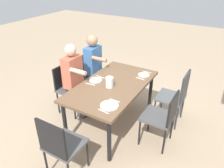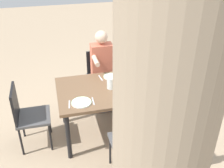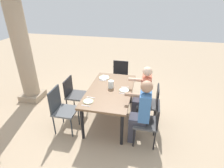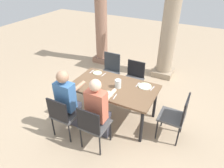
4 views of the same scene
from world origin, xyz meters
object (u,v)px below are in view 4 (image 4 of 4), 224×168
(chair_west_south, at_px, (63,114))
(chair_head_east, at_px, (177,115))
(plate_2, at_px, (145,86))
(stone_column_near, at_px, (101,18))
(stone_column_centre, at_px, (170,24))
(chair_west_north, at_px, (110,70))
(diner_man_white, at_px, (68,99))
(plate_1, at_px, (108,94))
(chair_mid_north, at_px, (134,77))
(diner_woman_green, at_px, (99,110))
(dining_table, at_px, (114,89))
(chair_mid_south, at_px, (93,125))
(water_pitcher, at_px, (118,84))
(plate_0, at_px, (98,73))

(chair_west_south, distance_m, chair_head_east, 2.02)
(plate_2, bearing_deg, stone_column_near, 136.71)
(chair_west_south, height_order, chair_head_east, chair_head_east)
(stone_column_centre, bearing_deg, chair_head_east, -70.08)
(chair_west_north, distance_m, diner_man_white, 1.61)
(stone_column_centre, relative_size, plate_1, 14.03)
(chair_mid_north, relative_size, diner_woman_green, 0.67)
(dining_table, height_order, chair_mid_south, chair_mid_south)
(chair_west_north, bearing_deg, plate_2, -29.41)
(chair_west_south, distance_m, plate_2, 1.62)
(chair_head_east, bearing_deg, stone_column_near, 141.28)
(chair_head_east, height_order, diner_woman_green, diner_woman_green)
(water_pitcher, bearing_deg, chair_west_north, 126.10)
(diner_man_white, relative_size, stone_column_near, 0.47)
(chair_west_south, bearing_deg, diner_man_white, 89.09)
(chair_mid_south, height_order, plate_0, chair_mid_south)
(chair_head_east, xyz_separation_m, diner_man_white, (-1.81, -0.71, 0.18))
(chair_west_north, height_order, plate_1, chair_west_north)
(chair_west_south, relative_size, diner_man_white, 0.66)
(plate_1, bearing_deg, chair_west_south, -135.57)
(chair_mid_south, relative_size, plate_0, 4.42)
(stone_column_near, relative_size, plate_0, 13.81)
(chair_west_north, relative_size, chair_west_south, 1.11)
(plate_1, bearing_deg, water_pitcher, 78.44)
(chair_west_north, xyz_separation_m, stone_column_centre, (0.99, 1.39, 0.92))
(diner_woman_green, relative_size, plate_0, 6.55)
(chair_west_south, height_order, chair_mid_south, chair_mid_south)
(diner_man_white, height_order, stone_column_centre, stone_column_centre)
(chair_mid_north, distance_m, diner_man_white, 1.72)
(chair_west_north, relative_size, diner_woman_green, 0.73)
(plate_1, bearing_deg, diner_woman_green, -84.11)
(diner_man_white, distance_m, stone_column_near, 3.24)
(dining_table, xyz_separation_m, chair_head_east, (1.25, 0.00, -0.16))
(chair_head_east, height_order, diner_man_white, diner_man_white)
(plate_0, xyz_separation_m, water_pitcher, (0.64, -0.31, 0.06))
(dining_table, relative_size, diner_woman_green, 1.25)
(chair_head_east, height_order, plate_2, chair_head_east)
(diner_man_white, distance_m, plate_2, 1.47)
(plate_1, bearing_deg, plate_0, 133.72)
(plate_0, bearing_deg, chair_mid_south, -62.54)
(chair_west_south, height_order, chair_mid_north, chair_mid_north)
(chair_west_north, bearing_deg, water_pitcher, -53.90)
(chair_head_east, bearing_deg, diner_woman_green, -149.73)
(chair_mid_south, xyz_separation_m, diner_man_white, (-0.63, 0.18, 0.19))
(stone_column_near, distance_m, plate_2, 3.00)
(diner_woman_green, xyz_separation_m, diner_man_white, (-0.63, -0.01, 0.01))
(chair_mid_south, distance_m, diner_man_white, 0.68)
(dining_table, height_order, plate_1, plate_1)
(chair_mid_north, relative_size, stone_column_near, 0.32)
(stone_column_near, bearing_deg, dining_table, -54.97)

